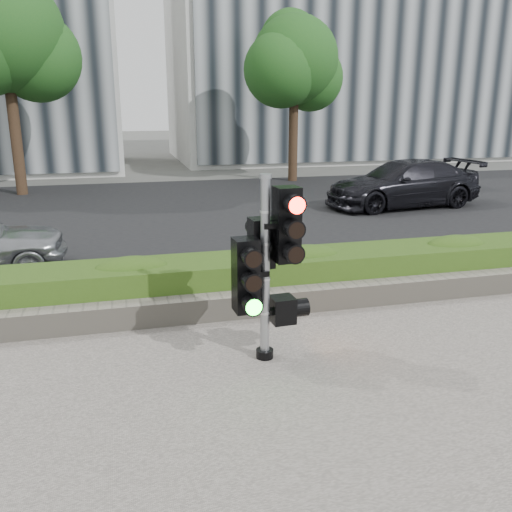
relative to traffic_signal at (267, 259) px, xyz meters
name	(u,v)px	position (x,y,z in m)	size (l,w,h in m)	color
ground	(253,383)	(-0.30, -0.55, -1.26)	(120.00, 120.00, 0.00)	#51514C
road	(168,213)	(-0.30, 9.45, -1.25)	(60.00, 13.00, 0.02)	black
curb	(207,288)	(-0.30, 2.60, -1.20)	(60.00, 0.25, 0.12)	gray
stone_wall	(221,306)	(-0.30, 1.35, -1.06)	(12.00, 0.32, 0.34)	gray
hedge	(213,281)	(-0.30, 2.00, -0.89)	(12.00, 1.00, 0.68)	#5B8629
building_right	(335,48)	(10.70, 24.45, 4.74)	(18.00, 10.00, 12.00)	#B7B7B2
tree_left	(4,37)	(-4.82, 14.01, 3.79)	(4.61, 4.03, 7.34)	black
tree_right	(294,63)	(5.18, 15.00, 3.23)	(4.10, 3.58, 6.53)	black
traffic_signal	(267,259)	(0.00, 0.00, 0.00)	(0.77, 0.58, 2.22)	black
car_dark	(403,184)	(6.60, 8.69, -0.55)	(1.92, 4.74, 1.37)	black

